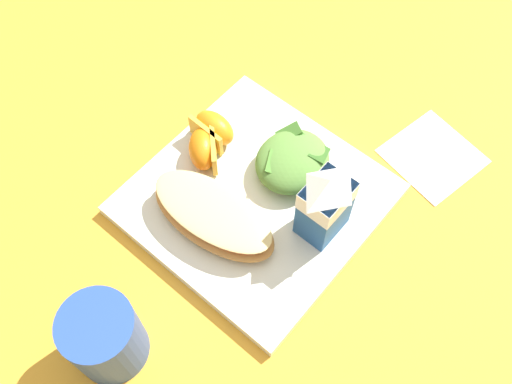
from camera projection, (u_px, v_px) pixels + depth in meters
The scene contains 9 objects.
ground at pixel (256, 202), 0.74m from camera, with size 3.00×3.00×0.00m, color gold.
white_plate at pixel (256, 199), 0.74m from camera, with size 0.28×0.28×0.02m, color white.
cheesy_pizza_bread at pixel (213, 216), 0.69m from camera, with size 0.09×0.18×0.04m.
green_salad_pile at pixel (292, 161), 0.73m from camera, with size 0.10×0.09×0.04m.
milk_carton at pixel (326, 203), 0.66m from camera, with size 0.06×0.04×0.11m.
orange_wedge_front at pixel (214, 129), 0.76m from camera, with size 0.04×0.06×0.04m.
orange_wedge_middle at pixel (202, 151), 0.74m from camera, with size 0.07×0.07×0.04m.
paper_napkin at pixel (433, 156), 0.78m from camera, with size 0.11×0.11×0.00m, color white.
drinking_blue_cup at pixel (103, 336), 0.61m from camera, with size 0.08×0.08×0.10m, color #284CA3.
Camera 1 is at (0.27, 0.23, 0.65)m, focal length 40.63 mm.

